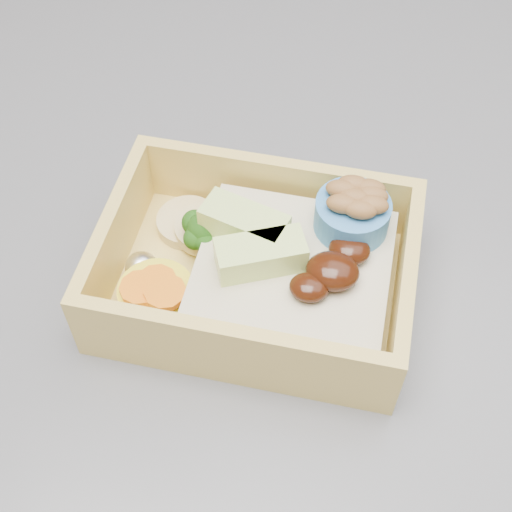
# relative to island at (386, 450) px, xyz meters

# --- Properties ---
(ground) EXTENTS (3.50, 3.50, 0.00)m
(ground) POSITION_rel_island_xyz_m (0.00, 0.10, -0.46)
(ground) COLOR #B3ADA5
(ground) RESTS_ON ground
(island) EXTENTS (1.24, 0.84, 0.92)m
(island) POSITION_rel_island_xyz_m (0.00, 0.00, 0.00)
(island) COLOR brown
(island) RESTS_ON ground
(bento_box) EXTENTS (0.17, 0.13, 0.06)m
(bento_box) POSITION_rel_island_xyz_m (-0.13, -0.11, 0.48)
(bento_box) COLOR #DDBC5B
(bento_box) RESTS_ON island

